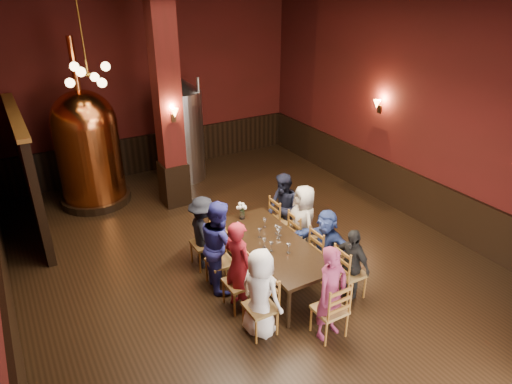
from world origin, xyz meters
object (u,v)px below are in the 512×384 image
person_0 (260,293)px  person_2 (220,245)px  dining_table (274,246)px  copper_kettle (88,147)px  steel_vessel (182,129)px  person_1 (238,266)px  rose_vase (242,208)px

person_0 → person_2: bearing=-20.3°
dining_table → person_2: bearing=158.8°
copper_kettle → steel_vessel: bearing=5.9°
person_2 → steel_vessel: steel_vessel is taller
dining_table → steel_vessel: bearing=86.1°
dining_table → person_1: size_ratio=1.55×
dining_table → rose_vase: rose_vase is taller
person_1 → copper_kettle: bearing=-1.5°
steel_vessel → rose_vase: (-0.42, -3.90, -0.35)m
copper_kettle → person_1: bearing=-77.4°
dining_table → person_2: size_ratio=1.51×
person_1 → copper_kettle: 5.14m
person_1 → steel_vessel: (1.22, 5.23, 0.54)m
person_1 → rose_vase: 1.56m
copper_kettle → rose_vase: 4.15m
steel_vessel → rose_vase: 3.94m
person_0 → person_1: 0.67m
person_0 → rose_vase: (0.80, 1.99, 0.25)m
dining_table → copper_kettle: size_ratio=0.65×
steel_vessel → rose_vase: steel_vessel is taller
dining_table → copper_kettle: (-1.96, 4.66, 0.67)m
dining_table → copper_kettle: 5.11m
person_0 → steel_vessel: bearing=-31.6°
rose_vase → person_1: bearing=-121.0°
person_0 → person_1: person_1 is taller
steel_vessel → person_0: bearing=-101.7°
dining_table → person_2: (-0.85, 0.34, 0.11)m
person_0 → person_2: person_2 is taller
person_0 → steel_vessel: (1.22, 5.90, 0.61)m
person_2 → steel_vessel: (1.21, 4.57, 0.52)m
rose_vase → copper_kettle: bearing=117.5°
person_0 → dining_table: bearing=-60.7°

